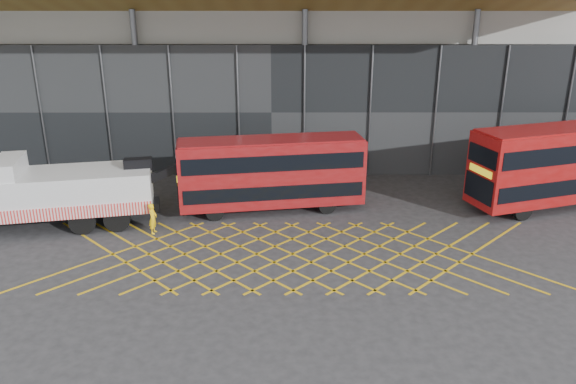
{
  "coord_description": "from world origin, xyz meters",
  "views": [
    {
      "loc": [
        2.97,
        -22.5,
        11.13
      ],
      "look_at": [
        3.0,
        1.5,
        2.4
      ],
      "focal_mm": 35.0,
      "sensor_mm": 36.0,
      "label": 1
    }
  ],
  "objects_px": {
    "recovery_truck": "(32,189)",
    "bus_towed": "(271,171)",
    "bus_second": "(567,162)",
    "worker": "(153,218)"
  },
  "relations": [
    {
      "from": "worker",
      "to": "recovery_truck",
      "type": "bearing_deg",
      "value": 89.58
    },
    {
      "from": "bus_second",
      "to": "worker",
      "type": "xyz_separation_m",
      "value": [
        -21.31,
        -3.7,
        -1.68
      ]
    },
    {
      "from": "bus_second",
      "to": "worker",
      "type": "bearing_deg",
      "value": 171.82
    },
    {
      "from": "recovery_truck",
      "to": "bus_towed",
      "type": "bearing_deg",
      "value": 0.03
    },
    {
      "from": "bus_second",
      "to": "recovery_truck",
      "type": "bearing_deg",
      "value": 168.37
    },
    {
      "from": "bus_towed",
      "to": "worker",
      "type": "xyz_separation_m",
      "value": [
        -5.61,
        -2.99,
        -1.41
      ]
    },
    {
      "from": "bus_towed",
      "to": "worker",
      "type": "relative_size",
      "value": 6.49
    },
    {
      "from": "bus_towed",
      "to": "bus_second",
      "type": "distance_m",
      "value": 15.72
    },
    {
      "from": "bus_second",
      "to": "worker",
      "type": "height_order",
      "value": "bus_second"
    },
    {
      "from": "recovery_truck",
      "to": "bus_second",
      "type": "bearing_deg",
      "value": -5.06
    }
  ]
}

